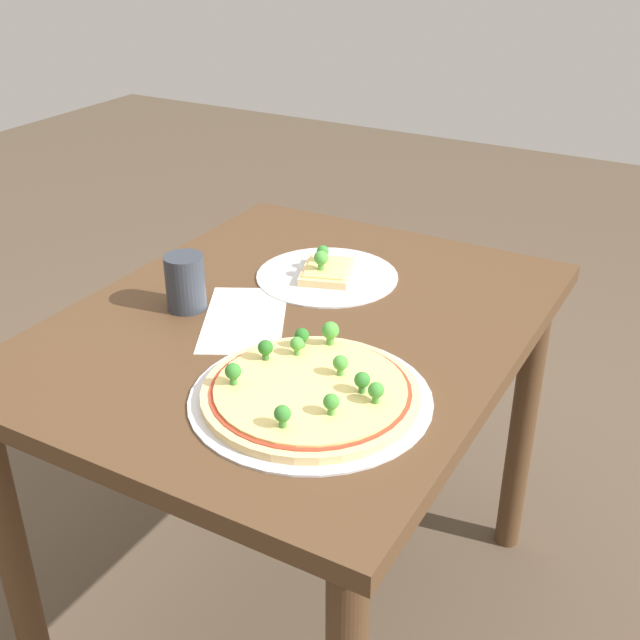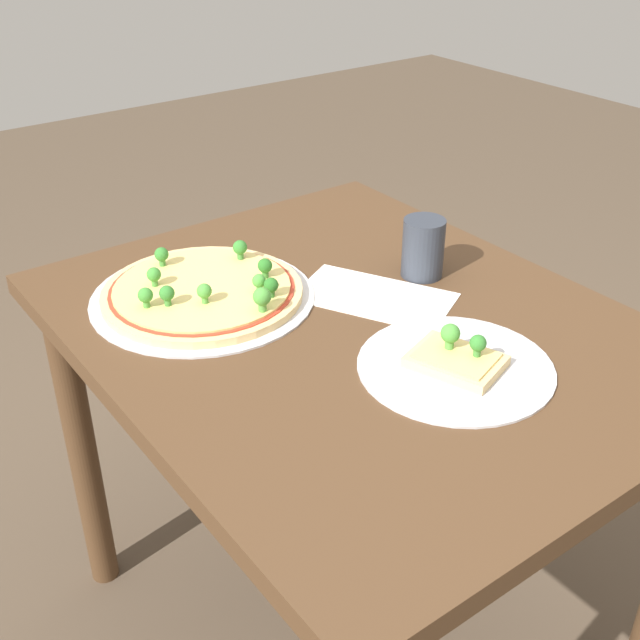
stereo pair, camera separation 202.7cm
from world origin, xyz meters
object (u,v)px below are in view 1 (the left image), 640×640
at_px(pizza_tray_slice, 327,273).
at_px(pizza_tray_whole, 311,392).
at_px(dining_table, 296,371).
at_px(drinking_cup, 185,282).

bearing_deg(pizza_tray_slice, pizza_tray_whole, 25.75).
bearing_deg(pizza_tray_whole, pizza_tray_slice, -154.25).
height_order(dining_table, drinking_cup, drinking_cup).
bearing_deg(pizza_tray_whole, dining_table, -143.97).
height_order(pizza_tray_slice, drinking_cup, drinking_cup).
height_order(pizza_tray_whole, pizza_tray_slice, same).
xyz_separation_m(dining_table, pizza_tray_whole, (0.22, 0.16, 0.13)).
relative_size(pizza_tray_slice, drinking_cup, 2.73).
distance_m(pizza_tray_slice, drinking_cup, 0.31).
bearing_deg(drinking_cup, pizza_tray_slice, 147.11).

